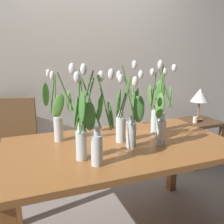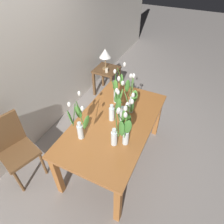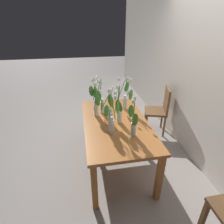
# 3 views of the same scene
# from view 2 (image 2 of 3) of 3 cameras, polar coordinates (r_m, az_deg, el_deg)

# --- Properties ---
(ground_plane) EXTENTS (18.00, 18.00, 0.00)m
(ground_plane) POSITION_cam_2_polar(r_m,az_deg,el_deg) (2.97, 0.62, -13.08)
(ground_plane) COLOR gray
(room_wall_rear) EXTENTS (9.00, 0.10, 2.70)m
(room_wall_rear) POSITION_cam_2_polar(r_m,az_deg,el_deg) (2.77, -25.03, 14.90)
(room_wall_rear) COLOR silver
(room_wall_rear) RESTS_ON ground
(dining_table) EXTENTS (1.60, 0.90, 0.74)m
(dining_table) POSITION_cam_2_polar(r_m,az_deg,el_deg) (2.47, 0.72, -4.29)
(dining_table) COLOR #A3602D
(dining_table) RESTS_ON ground
(tulip_vase_0) EXTENTS (0.14, 0.19, 0.59)m
(tulip_vase_0) POSITION_cam_2_polar(r_m,az_deg,el_deg) (2.44, 5.57, 3.43)
(tulip_vase_0) COLOR silver
(tulip_vase_0) RESTS_ON dining_table
(tulip_vase_1) EXTENTS (0.25, 0.24, 0.54)m
(tulip_vase_1) POSITION_cam_2_polar(r_m,az_deg,el_deg) (2.11, -9.45, -3.54)
(tulip_vase_1) COLOR silver
(tulip_vase_1) RESTS_ON dining_table
(tulip_vase_2) EXTENTS (0.18, 0.13, 0.58)m
(tulip_vase_2) POSITION_cam_2_polar(r_m,az_deg,el_deg) (2.33, 0.55, 1.47)
(tulip_vase_2) COLOR silver
(tulip_vase_2) RESTS_ON dining_table
(tulip_vase_3) EXTENTS (0.20, 0.16, 0.58)m
(tulip_vase_3) POSITION_cam_2_polar(r_m,az_deg,el_deg) (2.02, 1.67, -5.42)
(tulip_vase_3) COLOR silver
(tulip_vase_3) RESTS_ON dining_table
(tulip_vase_4) EXTENTS (0.26, 0.15, 0.58)m
(tulip_vase_4) POSITION_cam_2_polar(r_m,az_deg,el_deg) (2.01, 4.02, -5.44)
(tulip_vase_4) COLOR silver
(tulip_vase_4) RESTS_ON dining_table
(tulip_vase_5) EXTENTS (0.15, 0.21, 0.52)m
(tulip_vase_5) POSITION_cam_2_polar(r_m,az_deg,el_deg) (2.26, 3.06, 0.50)
(tulip_vase_5) COLOR silver
(tulip_vase_5) RESTS_ON dining_table
(tulip_vase_6) EXTENTS (0.23, 0.11, 0.55)m
(tulip_vase_6) POSITION_cam_2_polar(r_m,az_deg,el_deg) (2.61, 1.47, 6.21)
(tulip_vase_6) COLOR silver
(tulip_vase_6) RESTS_ON dining_table
(dining_chair) EXTENTS (0.50, 0.50, 0.93)m
(dining_chair) POSITION_cam_2_polar(r_m,az_deg,el_deg) (2.71, -26.62, -8.86)
(dining_chair) COLOR brown
(dining_chair) RESTS_ON ground
(side_table) EXTENTS (0.44, 0.44, 0.55)m
(side_table) POSITION_cam_2_polar(r_m,az_deg,el_deg) (3.92, -1.54, 10.92)
(side_table) COLOR brown
(side_table) RESTS_ON ground
(table_lamp) EXTENTS (0.22, 0.22, 0.40)m
(table_lamp) POSITION_cam_2_polar(r_m,az_deg,el_deg) (3.73, -2.00, 16.57)
(table_lamp) COLOR olive
(table_lamp) RESTS_ON side_table
(pillar_candle) EXTENTS (0.06, 0.06, 0.07)m
(pillar_candle) POSITION_cam_2_polar(r_m,az_deg,el_deg) (3.74, -1.56, 11.98)
(pillar_candle) COLOR beige
(pillar_candle) RESTS_ON side_table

